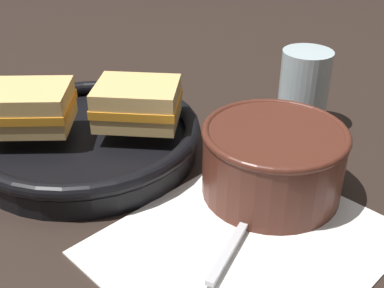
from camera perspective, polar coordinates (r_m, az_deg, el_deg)
The scene contains 8 objects.
ground_plane at distance 0.49m, azimuth -0.80°, elevation -7.75°, with size 4.00×4.00×0.00m, color black.
napkin at distance 0.45m, azimuth 6.39°, elevation -11.51°, with size 0.29×0.26×0.00m.
soup_bowl at distance 0.50m, azimuth 9.56°, elevation -1.62°, with size 0.15×0.15×0.08m.
spoon at distance 0.49m, azimuth 7.89°, elevation -6.56°, with size 0.16×0.10×0.01m.
skillet at distance 0.58m, azimuth -12.26°, elevation 0.66°, with size 0.27×0.27×0.04m.
sandwich_near_left at distance 0.57m, azimuth -18.80°, elevation 4.18°, with size 0.12×0.12×0.05m.
sandwich_near_right at distance 0.56m, azimuth -6.48°, elevation 4.84°, with size 0.12×0.12×0.05m.
drinking_glass at distance 0.64m, azimuth 13.09°, elevation 6.27°, with size 0.06×0.06×0.10m.
Camera 1 is at (-0.22, -0.32, 0.30)m, focal length 45.00 mm.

